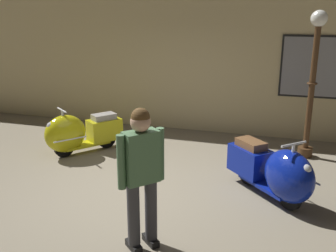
% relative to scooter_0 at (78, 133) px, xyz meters
% --- Properties ---
extents(ground_plane, '(60.00, 60.00, 0.00)m').
position_rel_scooter_0_xyz_m(ground_plane, '(1.57, -1.21, -0.43)').
color(ground_plane, gray).
extents(showroom_back_wall, '(18.00, 0.24, 3.91)m').
position_rel_scooter_0_xyz_m(showroom_back_wall, '(1.58, 2.31, 1.52)').
color(showroom_back_wall, '#CCB784').
rests_on(showroom_back_wall, ground).
extents(scooter_0, '(1.30, 1.49, 0.95)m').
position_rel_scooter_0_xyz_m(scooter_0, '(0.00, 0.00, 0.00)').
color(scooter_0, black).
rests_on(scooter_0, ground).
extents(scooter_1, '(1.47, 1.48, 0.99)m').
position_rel_scooter_0_xyz_m(scooter_1, '(3.77, -0.88, 0.02)').
color(scooter_1, black).
rests_on(scooter_1, ground).
extents(lamppost, '(0.29, 0.29, 2.74)m').
position_rel_scooter_0_xyz_m(lamppost, '(4.26, 1.17, 1.11)').
color(lamppost, '#472D19').
rests_on(lamppost, ground).
extents(visitor_0, '(0.44, 0.46, 1.73)m').
position_rel_scooter_0_xyz_m(visitor_0, '(2.32, -2.59, 0.57)').
color(visitor_0, black).
rests_on(visitor_0, ground).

